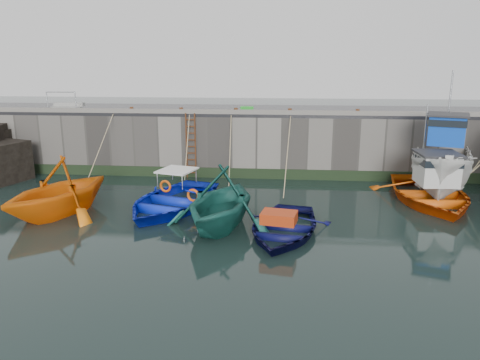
# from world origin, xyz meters

# --- Properties ---
(ground) EXTENTS (120.00, 120.00, 0.00)m
(ground) POSITION_xyz_m (0.00, 0.00, 0.00)
(ground) COLOR black
(ground) RESTS_ON ground
(quay_back) EXTENTS (30.00, 5.00, 3.00)m
(quay_back) POSITION_xyz_m (0.00, 12.50, 1.50)
(quay_back) COLOR slate
(quay_back) RESTS_ON ground
(road_back) EXTENTS (30.00, 5.00, 0.16)m
(road_back) POSITION_xyz_m (0.00, 12.50, 3.08)
(road_back) COLOR black
(road_back) RESTS_ON quay_back
(kerb_back) EXTENTS (30.00, 0.30, 0.20)m
(kerb_back) POSITION_xyz_m (0.00, 10.15, 3.26)
(kerb_back) COLOR slate
(kerb_back) RESTS_ON road_back
(algae_back) EXTENTS (30.00, 0.08, 0.50)m
(algae_back) POSITION_xyz_m (0.00, 9.96, 0.25)
(algae_back) COLOR black
(algae_back) RESTS_ON ground
(ladder) EXTENTS (0.51, 0.08, 3.20)m
(ladder) POSITION_xyz_m (-2.00, 9.91, 1.59)
(ladder) COLOR #3F1E0F
(ladder) RESTS_ON ground
(boat_near_white) EXTENTS (5.63, 5.97, 2.50)m
(boat_near_white) POSITION_xyz_m (-5.92, 3.84, 0.00)
(boat_near_white) COLOR orange
(boat_near_white) RESTS_ON ground
(boat_near_white_rope) EXTENTS (0.04, 4.49, 3.10)m
(boat_near_white_rope) POSITION_xyz_m (-5.92, 8.17, 0.00)
(boat_near_white_rope) COLOR tan
(boat_near_white_rope) RESTS_ON ground
(boat_near_blue) EXTENTS (5.31, 6.40, 1.14)m
(boat_near_blue) POSITION_xyz_m (-1.83, 4.96, 0.00)
(boat_near_blue) COLOR #0D24CC
(boat_near_blue) RESTS_ON ground
(boat_near_blue_rope) EXTENTS (0.04, 3.64, 3.10)m
(boat_near_blue_rope) POSITION_xyz_m (-1.83, 8.73, 0.00)
(boat_near_blue_rope) COLOR tan
(boat_near_blue_rope) RESTS_ON ground
(boat_near_blacktrim) EXTENTS (4.88, 5.39, 2.47)m
(boat_near_blacktrim) POSITION_xyz_m (0.37, 3.05, 0.00)
(boat_near_blacktrim) COLOR #19584E
(boat_near_blacktrim) RESTS_ON ground
(boat_near_blacktrim_rope) EXTENTS (0.04, 5.15, 3.10)m
(boat_near_blacktrim_rope) POSITION_xyz_m (0.37, 7.77, 0.00)
(boat_near_blacktrim_rope) COLOR tan
(boat_near_blacktrim_rope) RESTS_ON ground
(boat_near_navy) EXTENTS (4.05, 5.10, 0.95)m
(boat_near_navy) POSITION_xyz_m (2.57, 2.56, 0.00)
(boat_near_navy) COLOR #0A0C40
(boat_near_navy) RESTS_ON ground
(boat_near_navy_rope) EXTENTS (0.04, 5.58, 3.10)m
(boat_near_navy_rope) POSITION_xyz_m (2.57, 7.53, 0.00)
(boat_near_navy_rope) COLOR tan
(boat_near_navy_rope) RESTS_ON ground
(boat_far_white) EXTENTS (4.55, 7.20, 5.61)m
(boat_far_white) POSITION_xyz_m (9.49, 8.24, 1.10)
(boat_far_white) COLOR white
(boat_far_white) RESTS_ON ground
(boat_far_orange) EXTENTS (4.47, 6.13, 4.24)m
(boat_far_orange) POSITION_xyz_m (8.58, 6.78, 0.40)
(boat_far_orange) COLOR #EA590C
(boat_far_orange) RESTS_ON ground
(fish_crate) EXTENTS (0.65, 0.41, 0.30)m
(fish_crate) POSITION_xyz_m (0.69, 10.83, 3.31)
(fish_crate) COLOR #1B9920
(fish_crate) RESTS_ON road_back
(railing) EXTENTS (1.60, 1.05, 1.00)m
(railing) POSITION_xyz_m (-8.75, 11.25, 3.36)
(railing) COLOR #A5A8AD
(railing) RESTS_ON road_back
(bollard_a) EXTENTS (0.18, 0.18, 0.28)m
(bollard_a) POSITION_xyz_m (-5.00, 10.25, 3.30)
(bollard_a) COLOR #3F1E0F
(bollard_a) RESTS_ON road_back
(bollard_b) EXTENTS (0.18, 0.18, 0.28)m
(bollard_b) POSITION_xyz_m (-2.50, 10.25, 3.30)
(bollard_b) COLOR #3F1E0F
(bollard_b) RESTS_ON road_back
(bollard_c) EXTENTS (0.18, 0.18, 0.28)m
(bollard_c) POSITION_xyz_m (0.20, 10.25, 3.30)
(bollard_c) COLOR #3F1E0F
(bollard_c) RESTS_ON road_back
(bollard_d) EXTENTS (0.18, 0.18, 0.28)m
(bollard_d) POSITION_xyz_m (2.80, 10.25, 3.30)
(bollard_d) COLOR #3F1E0F
(bollard_d) RESTS_ON road_back
(bollard_e) EXTENTS (0.18, 0.18, 0.28)m
(bollard_e) POSITION_xyz_m (6.00, 10.25, 3.30)
(bollard_e) COLOR #3F1E0F
(bollard_e) RESTS_ON road_back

